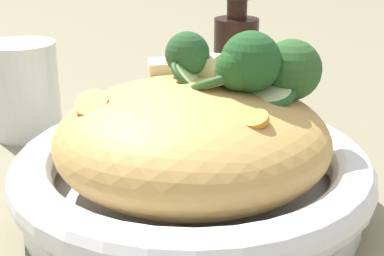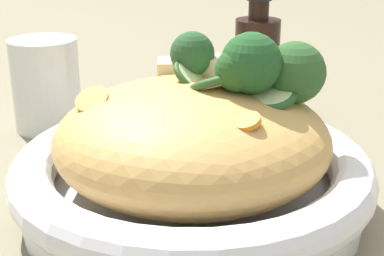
{
  "view_description": "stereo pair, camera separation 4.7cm",
  "coord_description": "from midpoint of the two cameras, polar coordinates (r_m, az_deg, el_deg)",
  "views": [
    {
      "loc": [
        -0.24,
        0.37,
        0.24
      ],
      "look_at": [
        0.0,
        0.0,
        0.07
      ],
      "focal_mm": 52.96,
      "sensor_mm": 36.0,
      "label": 1
    },
    {
      "loc": [
        -0.27,
        0.34,
        0.24
      ],
      "look_at": [
        0.0,
        0.0,
        0.07
      ],
      "focal_mm": 52.96,
      "sensor_mm": 36.0,
      "label": 2
    }
  ],
  "objects": [
    {
      "name": "ground_plane",
      "position": [
        0.5,
        -2.71,
        -8.13
      ],
      "size": [
        3.0,
        3.0,
        0.0
      ],
      "primitive_type": "plane",
      "color": "#7B755B"
    },
    {
      "name": "serving_bowl",
      "position": [
        0.48,
        -2.77,
        -5.09
      ],
      "size": [
        0.3,
        0.3,
        0.06
      ],
      "color": "white",
      "rests_on": "ground_plane"
    },
    {
      "name": "noodle_heap",
      "position": [
        0.47,
        -2.84,
        -1.08
      ],
      "size": [
        0.23,
        0.23,
        0.09
      ],
      "color": "tan",
      "rests_on": "serving_bowl"
    },
    {
      "name": "broccoli_florets",
      "position": [
        0.46,
        3.34,
        6.24
      ],
      "size": [
        0.14,
        0.1,
        0.07
      ],
      "color": "#96C27C",
      "rests_on": "serving_bowl"
    },
    {
      "name": "carrot_coins",
      "position": [
        0.46,
        -3.74,
        3.06
      ],
      "size": [
        0.16,
        0.15,
        0.02
      ],
      "color": "orange",
      "rests_on": "serving_bowl"
    },
    {
      "name": "zucchini_slices",
      "position": [
        0.46,
        1.03,
        4.48
      ],
      "size": [
        0.11,
        0.07,
        0.04
      ],
      "color": "beige",
      "rests_on": "serving_bowl"
    },
    {
      "name": "chicken_chunks",
      "position": [
        0.52,
        -3.7,
        5.74
      ],
      "size": [
        0.09,
        0.04,
        0.04
      ],
      "color": "beige",
      "rests_on": "serving_bowl"
    },
    {
      "name": "soy_sauce_bottle",
      "position": [
        0.69,
        2.47,
        6.3
      ],
      "size": [
        0.05,
        0.05,
        0.16
      ],
      "color": "black",
      "rests_on": "ground_plane"
    },
    {
      "name": "drinking_glass",
      "position": [
        0.68,
        -18.46,
        3.69
      ],
      "size": [
        0.08,
        0.08,
        0.11
      ],
      "color": "silver",
      "rests_on": "ground_plane"
    }
  ]
}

